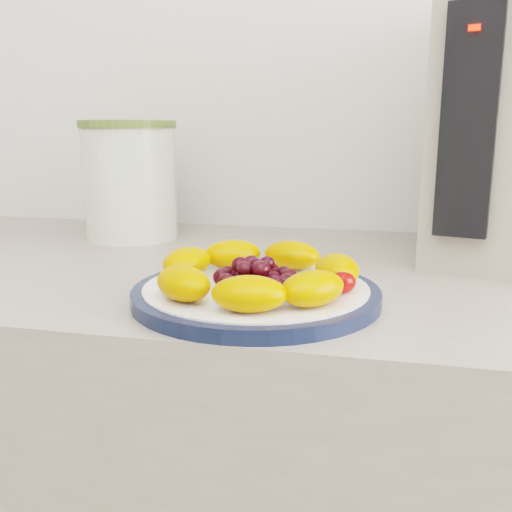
# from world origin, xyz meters

# --- Properties ---
(plate_rim) EXTENTS (0.27, 0.27, 0.01)m
(plate_rim) POSITION_xyz_m (-0.07, 1.03, 0.91)
(plate_rim) COLOR #101936
(plate_rim) RESTS_ON counter
(plate_face) EXTENTS (0.24, 0.24, 0.02)m
(plate_face) POSITION_xyz_m (-0.07, 1.03, 0.91)
(plate_face) COLOR white
(plate_face) RESTS_ON counter
(canister) EXTENTS (0.20, 0.20, 0.18)m
(canister) POSITION_xyz_m (-0.36, 1.34, 0.99)
(canister) COLOR #4B631E
(canister) RESTS_ON counter
(canister_lid) EXTENTS (0.20, 0.20, 0.01)m
(canister_lid) POSITION_xyz_m (-0.36, 1.34, 1.09)
(canister_lid) COLOR #53682E
(canister_lid) RESTS_ON canister
(appliance_panel) EXTENTS (0.07, 0.04, 0.27)m
(appliance_panel) POSITION_xyz_m (0.15, 1.19, 1.09)
(appliance_panel) COLOR black
(appliance_panel) RESTS_ON appliance_body
(appliance_led) EXTENTS (0.01, 0.01, 0.01)m
(appliance_led) POSITION_xyz_m (0.15, 1.18, 1.19)
(appliance_led) COLOR #FF0C05
(appliance_led) RESTS_ON appliance_panel
(fruit_plate) EXTENTS (0.23, 0.23, 0.03)m
(fruit_plate) POSITION_xyz_m (-0.07, 1.03, 0.93)
(fruit_plate) COLOR #D67000
(fruit_plate) RESTS_ON plate_face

